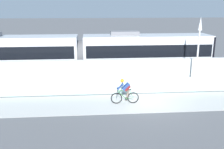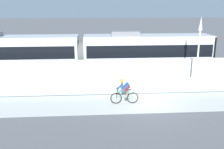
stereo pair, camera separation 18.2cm
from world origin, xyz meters
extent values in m
plane|color=slate|center=(0.00, 0.00, 0.00)|extent=(200.00, 200.00, 0.00)
cube|color=silver|center=(0.00, 0.00, 0.01)|extent=(32.00, 3.20, 0.01)
cube|color=silver|center=(0.00, 1.85, 0.54)|extent=(32.00, 0.05, 1.07)
cube|color=silver|center=(0.00, 3.65, 1.02)|extent=(32.00, 0.36, 2.04)
cube|color=#595654|center=(0.00, 6.13, 0.00)|extent=(32.00, 0.08, 0.01)
cube|color=#595654|center=(0.00, 7.57, 0.00)|extent=(32.00, 0.08, 0.01)
cube|color=silver|center=(-10.08, 6.85, 1.90)|extent=(11.00, 2.50, 3.10)
cube|color=black|center=(-10.08, 6.85, 2.25)|extent=(10.56, 2.54, 1.04)
cube|color=#19599E|center=(-10.08, 6.85, 0.53)|extent=(10.78, 2.53, 0.28)
cube|color=#232326|center=(-6.56, 6.85, 0.36)|extent=(1.40, 1.88, 0.20)
cylinder|color=black|center=(-6.56, 6.13, 0.30)|extent=(0.60, 0.10, 0.60)
cylinder|color=black|center=(-6.56, 7.57, 0.30)|extent=(0.60, 0.10, 0.60)
cube|color=silver|center=(1.42, 6.85, 1.90)|extent=(11.00, 2.50, 3.10)
cube|color=black|center=(1.42, 6.85, 2.25)|extent=(10.56, 2.54, 1.04)
cube|color=#19599E|center=(1.42, 6.85, 0.53)|extent=(10.78, 2.53, 0.28)
cube|color=slate|center=(-0.56, 6.85, 3.63)|extent=(2.40, 1.10, 0.36)
cube|color=#232326|center=(-2.10, 6.85, 0.36)|extent=(1.40, 1.88, 0.20)
cylinder|color=black|center=(-2.10, 6.13, 0.30)|extent=(0.60, 0.10, 0.60)
cylinder|color=black|center=(-2.10, 7.57, 0.30)|extent=(0.60, 0.10, 0.60)
cube|color=#232326|center=(4.94, 6.85, 0.36)|extent=(1.40, 1.88, 0.20)
cylinder|color=black|center=(4.94, 6.13, 0.30)|extent=(0.60, 0.10, 0.60)
cylinder|color=black|center=(4.94, 7.57, 0.30)|extent=(0.60, 0.10, 0.60)
cube|color=black|center=(6.87, 6.85, 1.90)|extent=(0.16, 2.54, 2.94)
cylinder|color=#59595B|center=(-4.33, 6.85, 1.90)|extent=(0.60, 2.30, 2.30)
torus|color=black|center=(-1.91, 0.00, 0.36)|extent=(0.72, 0.06, 0.72)
cylinder|color=#99999E|center=(-1.91, 0.00, 0.36)|extent=(0.07, 0.10, 0.07)
torus|color=black|center=(-0.86, 0.00, 0.36)|extent=(0.72, 0.06, 0.72)
cylinder|color=#99999E|center=(-0.86, 0.00, 0.36)|extent=(0.07, 0.10, 0.07)
cylinder|color=#337233|center=(-1.57, 0.00, 0.57)|extent=(0.60, 0.04, 0.58)
cylinder|color=#337233|center=(-1.20, 0.00, 0.59)|extent=(0.22, 0.04, 0.59)
cylinder|color=#337233|center=(-1.48, 0.00, 0.86)|extent=(0.76, 0.04, 0.07)
cylinder|color=#337233|center=(-1.07, 0.00, 0.33)|extent=(0.43, 0.03, 0.09)
cylinder|color=#337233|center=(-0.98, 0.00, 0.62)|extent=(0.27, 0.02, 0.53)
cylinder|color=black|center=(-1.89, 0.00, 0.60)|extent=(0.08, 0.03, 0.49)
cube|color=black|center=(-1.11, 0.00, 0.90)|extent=(0.24, 0.10, 0.05)
cylinder|color=black|center=(-1.86, 0.00, 0.95)|extent=(0.03, 0.58, 0.03)
cylinder|color=#262628|center=(-1.29, 0.00, 0.30)|extent=(0.18, 0.02, 0.18)
cube|color=navy|center=(-1.33, 0.00, 1.11)|extent=(0.50, 0.28, 0.51)
cube|color=maroon|center=(-1.23, 0.00, 1.02)|extent=(0.38, 0.30, 0.38)
sphere|color=tan|center=(-1.57, 0.00, 1.46)|extent=(0.20, 0.20, 0.20)
sphere|color=orange|center=(-1.57, 0.00, 1.49)|extent=(0.23, 0.23, 0.23)
cylinder|color=navy|center=(-1.68, 0.00, 1.12)|extent=(0.44, 0.41, 0.41)
cylinder|color=navy|center=(-1.68, 0.00, 1.12)|extent=(0.44, 0.41, 0.41)
cylinder|color=#726656|center=(-1.22, 0.00, 0.55)|extent=(0.29, 0.33, 0.80)
cylinder|color=#726656|center=(-1.22, 0.00, 0.69)|extent=(0.29, 0.33, 0.54)
cylinder|color=gray|center=(4.00, 2.15, 0.10)|extent=(0.24, 0.24, 0.20)
cylinder|color=silver|center=(4.00, 2.15, 2.20)|extent=(0.12, 0.12, 4.20)
cone|color=white|center=(4.00, 2.15, 4.75)|extent=(0.28, 0.28, 0.90)
camera|label=1|loc=(-3.40, -14.88, 6.05)|focal=40.97mm
camera|label=2|loc=(-3.22, -14.90, 6.05)|focal=40.97mm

